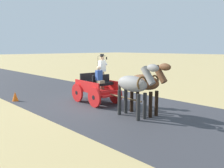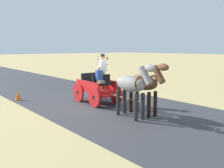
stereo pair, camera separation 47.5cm
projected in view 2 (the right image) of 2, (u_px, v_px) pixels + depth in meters
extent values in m
plane|color=tan|center=(99.00, 102.00, 12.18)|extent=(200.00, 200.00, 0.00)
cube|color=#38383D|center=(99.00, 102.00, 12.18)|extent=(6.67, 160.00, 0.01)
cube|color=red|center=(97.00, 90.00, 12.08)|extent=(1.35, 2.28, 0.12)
cube|color=red|center=(106.00, 83.00, 12.38)|extent=(0.21, 2.09, 0.44)
cube|color=red|center=(87.00, 85.00, 11.70)|extent=(0.21, 2.09, 0.44)
cube|color=red|center=(111.00, 95.00, 11.13)|extent=(1.09, 0.32, 0.08)
cube|color=red|center=(85.00, 90.00, 13.06)|extent=(0.73, 0.25, 0.06)
cube|color=black|center=(103.00, 84.00, 11.54)|extent=(1.04, 0.43, 0.14)
cube|color=black|center=(101.00, 79.00, 11.65)|extent=(1.02, 0.15, 0.44)
cube|color=black|center=(92.00, 81.00, 12.41)|extent=(1.04, 0.43, 0.14)
cube|color=black|center=(90.00, 77.00, 12.52)|extent=(1.02, 0.15, 0.44)
cylinder|color=red|center=(116.00, 94.00, 11.88)|extent=(0.17, 0.96, 0.96)
cylinder|color=black|center=(116.00, 94.00, 11.88)|extent=(0.13, 0.22, 0.21)
cylinder|color=red|center=(94.00, 97.00, 11.11)|extent=(0.17, 0.96, 0.96)
cylinder|color=black|center=(94.00, 97.00, 11.11)|extent=(0.13, 0.22, 0.21)
cylinder|color=red|center=(99.00, 90.00, 13.10)|extent=(0.17, 0.96, 0.96)
cylinder|color=black|center=(99.00, 90.00, 13.10)|extent=(0.13, 0.22, 0.21)
cylinder|color=red|center=(78.00, 92.00, 12.33)|extent=(0.17, 0.96, 0.96)
cylinder|color=black|center=(78.00, 92.00, 12.33)|extent=(0.13, 0.22, 0.21)
cylinder|color=brown|center=(124.00, 98.00, 10.35)|extent=(0.21, 2.00, 0.07)
cylinder|color=black|center=(98.00, 70.00, 11.26)|extent=(0.02, 0.02, 1.30)
cylinder|color=#998466|center=(103.00, 80.00, 11.83)|extent=(0.22, 0.22, 0.90)
cube|color=silver|center=(103.00, 66.00, 11.72)|extent=(0.35, 0.24, 0.56)
sphere|color=tan|center=(103.00, 58.00, 11.66)|extent=(0.22, 0.22, 0.22)
cylinder|color=black|center=(103.00, 56.00, 11.64)|extent=(0.36, 0.36, 0.01)
cylinder|color=black|center=(103.00, 55.00, 11.64)|extent=(0.20, 0.20, 0.10)
cylinder|color=silver|center=(106.00, 62.00, 11.77)|extent=(0.27, 0.10, 0.32)
cube|color=black|center=(107.00, 58.00, 11.76)|extent=(0.02, 0.07, 0.14)
cube|color=#998466|center=(101.00, 82.00, 11.28)|extent=(0.30, 0.34, 0.14)
cube|color=#2D4C99|center=(99.00, 75.00, 11.33)|extent=(0.31, 0.22, 0.48)
sphere|color=beige|center=(99.00, 68.00, 11.27)|extent=(0.20, 0.20, 0.20)
ellipsoid|color=brown|center=(143.00, 82.00, 9.81)|extent=(0.68, 1.60, 0.64)
cylinder|color=black|center=(155.00, 104.00, 9.61)|extent=(0.15, 0.15, 1.05)
cylinder|color=black|center=(149.00, 105.00, 9.40)|extent=(0.15, 0.15, 1.05)
cylinder|color=black|center=(137.00, 99.00, 10.48)|extent=(0.15, 0.15, 1.05)
cylinder|color=black|center=(131.00, 100.00, 10.26)|extent=(0.15, 0.15, 1.05)
cylinder|color=brown|center=(158.00, 75.00, 9.08)|extent=(0.31, 0.67, 0.73)
ellipsoid|color=brown|center=(163.00, 67.00, 8.86)|extent=(0.26, 0.56, 0.28)
cube|color=black|center=(158.00, 74.00, 9.09)|extent=(0.10, 0.51, 0.56)
cylinder|color=black|center=(131.00, 87.00, 10.44)|extent=(0.11, 0.11, 0.70)
torus|color=brown|center=(153.00, 82.00, 9.36)|extent=(0.55, 0.11, 0.55)
ellipsoid|color=gray|center=(130.00, 84.00, 9.39)|extent=(0.65, 1.59, 0.64)
cylinder|color=#272726|center=(143.00, 106.00, 9.20)|extent=(0.15, 0.15, 1.05)
cylinder|color=#272726|center=(136.00, 108.00, 8.98)|extent=(0.15, 0.15, 1.05)
cylinder|color=#272726|center=(125.00, 101.00, 10.05)|extent=(0.15, 0.15, 1.05)
cylinder|color=#272726|center=(118.00, 103.00, 9.84)|extent=(0.15, 0.15, 1.05)
cylinder|color=gray|center=(146.00, 76.00, 8.67)|extent=(0.30, 0.66, 0.73)
ellipsoid|color=gray|center=(150.00, 68.00, 8.45)|extent=(0.25, 0.55, 0.28)
cube|color=#272726|center=(145.00, 75.00, 8.68)|extent=(0.09, 0.51, 0.56)
cylinder|color=#272726|center=(119.00, 89.00, 10.02)|extent=(0.11, 0.11, 0.70)
torus|color=brown|center=(140.00, 83.00, 8.95)|extent=(0.55, 0.10, 0.55)
cone|color=orange|center=(18.00, 96.00, 12.66)|extent=(0.32, 0.32, 0.50)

